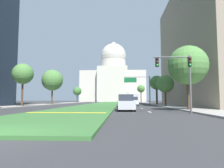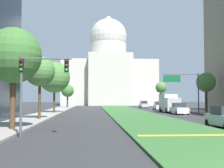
% 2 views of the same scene
% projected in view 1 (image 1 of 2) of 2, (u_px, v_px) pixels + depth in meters
% --- Properties ---
extents(ground_plane, '(260.00, 260.00, 0.00)m').
position_uv_depth(ground_plane, '(106.00, 104.00, 57.79)').
color(ground_plane, '#333335').
extents(grass_median, '(7.40, 93.30, 0.14)m').
position_uv_depth(grass_median, '(105.00, 104.00, 52.63)').
color(grass_median, '#386B33').
rests_on(grass_median, ground_plane).
extents(median_curb_nose, '(6.66, 0.50, 0.04)m').
position_uv_depth(median_curb_nose, '(66.00, 113.00, 16.44)').
color(median_curb_nose, gold).
rests_on(median_curb_nose, grass_median).
extents(lane_dashes_right, '(0.16, 58.75, 0.01)m').
position_uv_depth(lane_dashes_right, '(133.00, 104.00, 48.51)').
color(lane_dashes_right, silver).
rests_on(lane_dashes_right, ground_plane).
extents(sidewalk_left, '(4.00, 93.30, 0.15)m').
position_uv_depth(sidewalk_left, '(49.00, 104.00, 48.13)').
color(sidewalk_left, '#9E9991').
rests_on(sidewalk_left, ground_plane).
extents(sidewalk_right, '(4.00, 93.30, 0.15)m').
position_uv_depth(sidewalk_right, '(158.00, 104.00, 46.82)').
color(sidewalk_right, '#9E9991').
rests_on(sidewalk_right, ground_plane).
extents(midrise_block_right, '(14.10, 31.03, 23.16)m').
position_uv_depth(midrise_block_right, '(215.00, 44.00, 37.15)').
color(midrise_block_right, gray).
rests_on(midrise_block_right, ground_plane).
extents(capitol_building, '(33.45, 27.84, 33.51)m').
position_uv_depth(capitol_building, '(113.00, 81.00, 109.50)').
color(capitol_building, beige).
rests_on(capitol_building, ground_plane).
extents(traffic_light_near_right, '(3.34, 0.35, 5.20)m').
position_uv_depth(traffic_light_near_right, '(180.00, 71.00, 17.54)').
color(traffic_light_near_right, '#515456').
rests_on(traffic_light_near_right, ground_plane).
extents(overhead_guide_sign, '(5.88, 0.20, 6.50)m').
position_uv_depth(overhead_guide_sign, '(140.00, 84.00, 44.29)').
color(overhead_guide_sign, '#515456').
rests_on(overhead_guide_sign, ground_plane).
extents(street_tree_right_near, '(4.35, 4.35, 7.23)m').
position_uv_depth(street_tree_right_near, '(188.00, 65.00, 21.94)').
color(street_tree_right_near, '#4C3823').
rests_on(street_tree_right_near, ground_plane).
extents(street_tree_left_mid, '(3.50, 3.50, 7.35)m').
position_uv_depth(street_tree_left_mid, '(23.00, 74.00, 33.50)').
color(street_tree_left_mid, '#4C3823').
rests_on(street_tree_left_mid, ground_plane).
extents(street_tree_right_mid, '(3.05, 3.05, 5.53)m').
position_uv_depth(street_tree_right_mid, '(165.00, 84.00, 34.80)').
color(street_tree_right_mid, '#4C3823').
rests_on(street_tree_right_mid, ground_plane).
extents(street_tree_left_far, '(5.13, 5.13, 8.50)m').
position_uv_depth(street_tree_left_far, '(52.00, 80.00, 48.23)').
color(street_tree_left_far, '#4C3823').
rests_on(street_tree_left_far, ground_plane).
extents(street_tree_right_far, '(3.23, 3.23, 6.72)m').
position_uv_depth(street_tree_right_far, '(157.00, 83.00, 45.46)').
color(street_tree_right_far, '#4C3823').
rests_on(street_tree_right_far, ground_plane).
extents(street_tree_left_distant, '(3.21, 3.21, 5.97)m').
position_uv_depth(street_tree_left_distant, '(77.00, 91.00, 75.52)').
color(street_tree_left_distant, '#4C3823').
rests_on(street_tree_left_distant, ground_plane).
extents(street_tree_right_distant, '(2.90, 2.90, 6.70)m').
position_uv_depth(street_tree_right_distant, '(141.00, 89.00, 73.88)').
color(street_tree_right_distant, '#4C3823').
rests_on(street_tree_right_distant, ground_plane).
extents(sedan_lead_stopped, '(2.04, 4.45, 1.81)m').
position_uv_depth(sedan_lead_stopped, '(126.00, 103.00, 22.05)').
color(sedan_lead_stopped, '#BCBCC1').
rests_on(sedan_lead_stopped, ground_plane).
extents(sedan_midblock, '(1.92, 4.30, 1.79)m').
position_uv_depth(sedan_midblock, '(134.00, 101.00, 42.41)').
color(sedan_midblock, silver).
rests_on(sedan_midblock, ground_plane).
extents(sedan_distant, '(2.20, 4.57, 1.79)m').
position_uv_depth(sedan_distant, '(133.00, 101.00, 58.92)').
color(sedan_distant, silver).
rests_on(sedan_distant, ground_plane).
extents(sedan_far_horizon, '(1.89, 4.43, 1.79)m').
position_uv_depth(sedan_far_horizon, '(129.00, 100.00, 73.15)').
color(sedan_far_horizon, '#BCBCC1').
rests_on(sedan_far_horizon, ground_plane).
extents(box_truck_delivery, '(2.40, 6.40, 3.20)m').
position_uv_depth(box_truck_delivery, '(133.00, 98.00, 48.71)').
color(box_truck_delivery, '#BCBCC1').
rests_on(box_truck_delivery, ground_plane).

